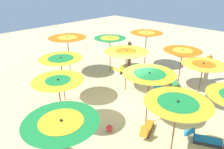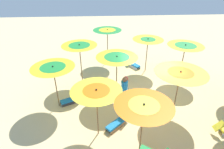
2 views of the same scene
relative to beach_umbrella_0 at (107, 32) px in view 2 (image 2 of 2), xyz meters
The scene contains 16 objects.
ground 5.51m from the beach_umbrella_0, 69.18° to the right, with size 39.20×39.20×0.04m, color beige.
beach_umbrella_0 is the anchor object (origin of this frame).
beach_umbrella_1 3.22m from the beach_umbrella_0, 120.27° to the right, with size 1.93×1.93×2.46m.
beach_umbrella_2 5.51m from the beach_umbrella_0, 118.75° to the right, with size 1.98×1.98×2.23m.
beach_umbrella_3 2.85m from the beach_umbrella_0, 30.63° to the right, with size 1.91×1.91×2.24m.
beach_umbrella_4 4.14m from the beach_umbrella_0, 86.05° to the right, with size 2.05×2.05×2.33m.
beach_umbrella_5 6.85m from the beach_umbrella_0, 95.82° to the right, with size 1.91×1.91×2.24m.
beach_umbrella_6 5.08m from the beach_umbrella_0, 32.97° to the right, with size 2.02×2.02×2.30m.
beach_umbrella_7 6.41m from the beach_umbrella_0, 63.62° to the right, with size 2.24×2.24×2.27m.
beach_umbrella_8 7.87m from the beach_umbrella_0, 83.90° to the right, with size 1.95×1.95×2.29m.
lounger_2 2.80m from the beach_umbrella_0, 25.57° to the right, with size 0.95×1.28×0.60m.
lounger_3 6.74m from the beach_umbrella_0, 88.86° to the right, with size 1.13×1.06×0.68m.
lounger_4 4.15m from the beach_umbrella_0, 92.20° to the right, with size 0.69×1.18×0.59m.
lounger_5 5.43m from the beach_umbrella_0, 113.70° to the right, with size 1.34×0.86×0.51m.
beachgoer_0 5.42m from the beach_umbrella_0, 83.93° to the right, with size 0.30×0.30×1.75m.
beach_ball 3.51m from the beach_umbrella_0, 69.66° to the right, with size 0.28×0.28×0.28m, color red.
Camera 2 is at (-2.28, -7.87, 6.07)m, focal length 30.69 mm.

